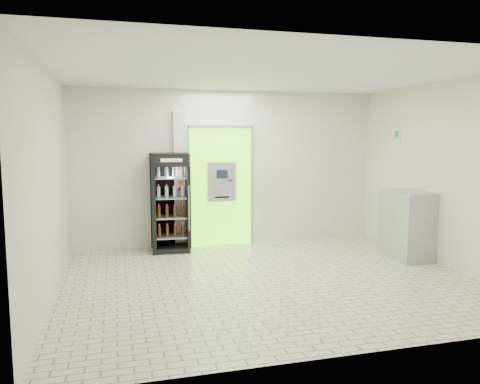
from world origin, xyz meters
name	(u,v)px	position (x,y,z in m)	size (l,w,h in m)	color
ground	(269,280)	(0.00, 0.00, 0.00)	(6.00, 6.00, 0.00)	beige
room_shell	(270,155)	(0.00, 0.00, 1.84)	(6.00, 6.00, 6.00)	silver
atm_assembly	(220,185)	(-0.20, 2.41, 1.17)	(1.30, 0.24, 2.33)	#61E913
pillar	(180,180)	(-0.98, 2.45, 1.30)	(0.22, 0.11, 2.60)	silver
beverage_cooler	(170,204)	(-1.20, 2.19, 0.87)	(0.72, 0.67, 1.82)	black
steel_cabinet	(407,225)	(2.70, 0.56, 0.59)	(0.61, 0.90, 1.18)	#9A9CA1
exit_sign	(397,136)	(2.99, 1.40, 2.12)	(0.02, 0.22, 0.26)	white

